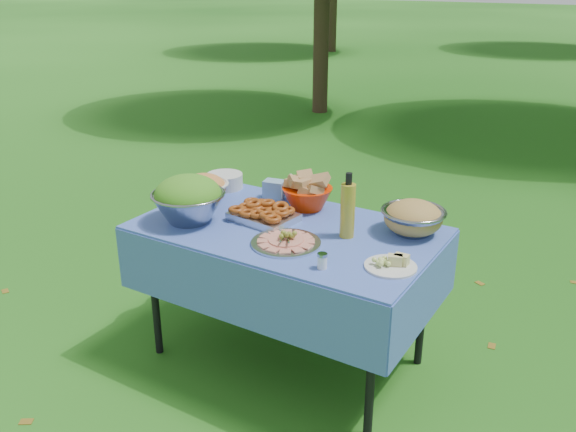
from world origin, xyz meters
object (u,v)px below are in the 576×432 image
Objects in this scene: salad_bowl at (188,199)px; plate_stack at (225,181)px; pasta_bowl_steel at (413,217)px; charcuterie_platter at (286,237)px; bread_bowl at (307,192)px; oil_bottle at (348,205)px; picnic_table at (287,295)px.

plate_stack is at bearing 107.11° from salad_bowl.
pasta_bowl_steel is 0.94× the size of charcuterie_platter.
pasta_bowl_steel is (0.60, -0.02, -0.01)m from bread_bowl.
bread_bowl is 0.60m from pasta_bowl_steel.
salad_bowl reaches higher than charcuterie_platter.
bread_bowl is 0.87× the size of pasta_bowl_steel.
salad_bowl reaches higher than bread_bowl.
oil_bottle is at bearing 48.25° from charcuterie_platter.
pasta_bowl_steel is at bearing 25.09° from picnic_table.
oil_bottle is at bearing 10.50° from picnic_table.
oil_bottle reaches higher than plate_stack.
salad_bowl is 1.19× the size of pasta_bowl_steel.
pasta_bowl_steel is (1.01, 0.45, -0.04)m from salad_bowl.
salad_bowl is 1.11m from pasta_bowl_steel.
plate_stack reaches higher than charcuterie_platter.
oil_bottle reaches higher than pasta_bowl_steel.
salad_bowl reaches higher than pasta_bowl_steel.
pasta_bowl_steel is 0.33m from oil_bottle.
plate_stack is 0.64× the size of charcuterie_platter.
picnic_table is 4.77× the size of pasta_bowl_steel.
bread_bowl is 0.85× the size of oil_bottle.
pasta_bowl_steel reaches higher than picnic_table.
bread_bowl is (0.42, 0.47, -0.03)m from salad_bowl.
picnic_table is at bearing 22.08° from salad_bowl.
plate_stack is at bearing 145.85° from charcuterie_platter.
oil_bottle is at bearing -15.82° from plate_stack.
salad_bowl reaches higher than picnic_table.
charcuterie_platter is 0.33m from oil_bottle.
salad_bowl is at bearing -157.92° from picnic_table.
oil_bottle reaches higher than charcuterie_platter.
plate_stack is at bearing 152.85° from picnic_table.
bread_bowl reaches higher than picnic_table.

